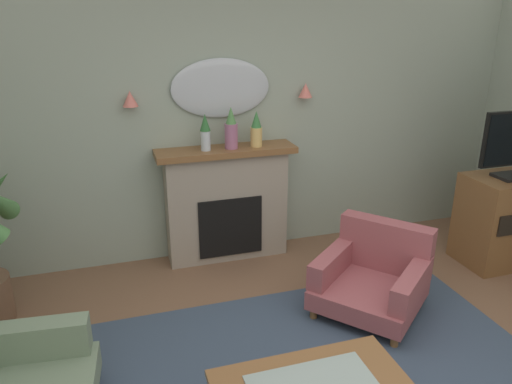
# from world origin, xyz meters

# --- Properties ---
(wall_back) EXTENTS (6.93, 0.10, 2.69)m
(wall_back) POSITION_xyz_m (0.00, 2.48, 1.35)
(wall_back) COLOR #93A393
(wall_back) RESTS_ON ground
(fireplace) EXTENTS (1.36, 0.36, 1.16)m
(fireplace) POSITION_xyz_m (-0.19, 2.26, 0.57)
(fireplace) COLOR gray
(fireplace) RESTS_ON ground
(mantel_vase_left) EXTENTS (0.10, 0.10, 0.35)m
(mantel_vase_left) POSITION_xyz_m (-0.39, 2.23, 1.34)
(mantel_vase_left) COLOR silver
(mantel_vase_left) RESTS_ON fireplace
(mantel_vase_right) EXTENTS (0.13, 0.13, 0.40)m
(mantel_vase_right) POSITION_xyz_m (-0.14, 2.23, 1.34)
(mantel_vase_right) COLOR #9E6084
(mantel_vase_right) RESTS_ON fireplace
(mantel_vase_centre) EXTENTS (0.11, 0.11, 0.35)m
(mantel_vase_centre) POSITION_xyz_m (0.11, 2.23, 1.32)
(mantel_vase_centre) COLOR tan
(mantel_vase_centre) RESTS_ON fireplace
(wall_mirror) EXTENTS (0.96, 0.06, 0.56)m
(wall_mirror) POSITION_xyz_m (-0.19, 2.40, 1.71)
(wall_mirror) COLOR #B2BCC6
(wall_sconce_left) EXTENTS (0.14, 0.14, 0.14)m
(wall_sconce_left) POSITION_xyz_m (-1.04, 2.35, 1.66)
(wall_sconce_left) COLOR #D17066
(wall_sconce_right) EXTENTS (0.14, 0.14, 0.14)m
(wall_sconce_right) POSITION_xyz_m (0.66, 2.35, 1.66)
(wall_sconce_right) COLOR #D17066
(armchair_beside_couch) EXTENTS (1.14, 1.14, 0.71)m
(armchair_beside_couch) POSITION_xyz_m (0.76, 0.98, 0.31)
(armchair_beside_couch) COLOR #934C51
(armchair_beside_couch) RESTS_ON ground
(tv_cabinet) EXTENTS (0.80, 0.57, 0.90)m
(tv_cabinet) POSITION_xyz_m (2.41, 1.34, 0.45)
(tv_cabinet) COLOR brown
(tv_cabinet) RESTS_ON ground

